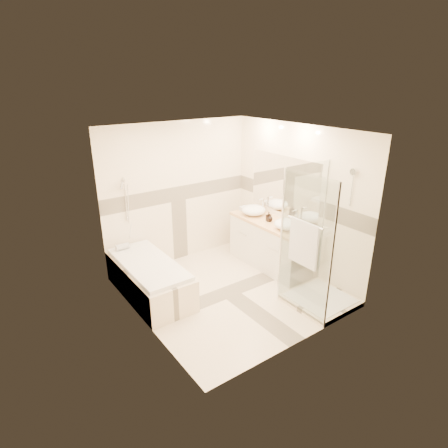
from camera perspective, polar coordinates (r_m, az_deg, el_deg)
room at (r=5.49m, az=1.06°, el=1.19°), size 2.82×3.02×2.52m
bathtub at (r=5.90m, az=-11.32°, el=-7.90°), size 0.75×1.70×0.56m
vanity at (r=6.65m, az=6.96°, el=-3.01°), size 0.58×1.62×0.85m
shower_enclosure at (r=5.64m, az=13.50°, el=-7.27°), size 0.96×0.93×2.04m
vessel_sink_near at (r=6.75m, az=4.53°, el=2.14°), size 0.43×0.43×0.17m
vessel_sink_far at (r=6.18m, az=9.49°, el=-0.01°), size 0.40×0.40×0.16m
faucet_near at (r=6.86m, az=5.94°, el=3.04°), size 0.11×0.03×0.27m
faucet_far at (r=6.29m, az=10.94°, el=1.20°), size 0.12×0.03×0.30m
amenity_bottle_a at (r=6.47m, az=6.81°, el=1.14°), size 0.09×0.09×0.16m
amenity_bottle_b at (r=6.46m, az=6.96°, el=0.96°), size 0.12×0.12×0.14m
folded_towels at (r=6.92m, az=3.39°, el=2.24°), size 0.16×0.25×0.08m
rolled_towel at (r=6.27m, az=-15.22°, el=-3.35°), size 0.22×0.10×0.10m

